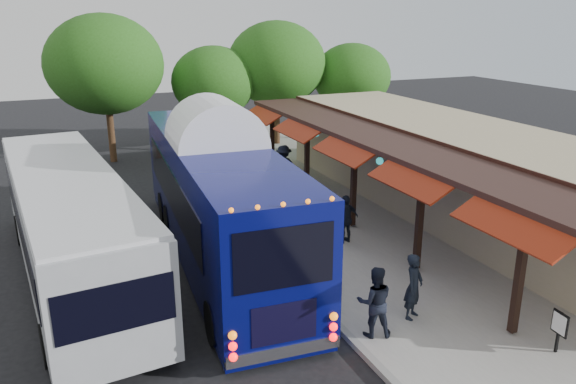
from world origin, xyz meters
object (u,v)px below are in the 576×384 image
ped_c (346,219)px  ped_d (284,166)px  ped_b (375,302)px  sign_board (560,325)px  ped_a (414,286)px  coach_bus (218,193)px  city_bus (70,222)px

ped_c → ped_d: bearing=-103.3°
ped_b → sign_board: ped_b is taller
ped_a → ped_d: ped_d is taller
coach_bus → city_bus: (-4.48, 0.27, -0.40)m
ped_b → sign_board: (3.55, -2.35, -0.21)m
coach_bus → ped_b: coach_bus is taller
coach_bus → ped_b: (2.05, -6.26, -1.19)m
ped_d → coach_bus: bearing=41.8°
coach_bus → ped_b: 6.70m
coach_bus → sign_board: coach_bus is taller
sign_board → ped_a: bearing=133.9°
coach_bus → ped_a: bearing=-56.1°
coach_bus → ped_d: bearing=55.1°
ped_c → coach_bus: bearing=-19.2°
ped_d → ped_b: bearing=67.8°
city_bus → ped_b: bearing=-50.2°
sign_board → coach_bus: bearing=127.9°
city_bus → ped_c: 8.87m
ped_b → ped_d: bearing=-81.7°
ped_b → sign_board: size_ratio=1.75×
ped_c → ped_d: 6.86m
ped_a → sign_board: (2.17, -2.68, -0.18)m
ped_c → ped_d: (0.57, 6.84, 0.12)m
ped_a → ped_b: size_ratio=0.97×
ped_b → coach_bus: bearing=-50.7°
city_bus → ped_a: size_ratio=7.15×
city_bus → ped_b: city_bus is taller
ped_a → sign_board: ped_a is taller
ped_b → ped_c: size_ratio=1.06×
ped_a → ped_c: bearing=46.7°
city_bus → ped_d: (9.33, 5.77, -0.73)m
city_bus → ped_d: bearing=26.5°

